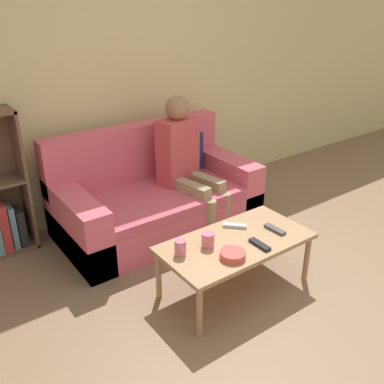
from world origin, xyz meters
name	(u,v)px	position (x,y,z in m)	size (l,w,h in m)	color
ground_plane	(316,330)	(0.00, 0.00, 0.00)	(22.00, 22.00, 0.00)	#84664C
wall_back	(128,71)	(0.00, 2.30, 1.30)	(12.00, 0.06, 2.60)	beige
couch	(155,197)	(-0.10, 1.75, 0.28)	(1.72, 0.91, 0.88)	#DB5B70
coffee_table	(236,245)	(-0.14, 0.63, 0.36)	(1.05, 0.55, 0.40)	#A87F56
person_adult	(184,156)	(0.15, 1.66, 0.65)	(0.43, 0.67, 1.16)	#9E8966
cup_near	(180,247)	(-0.54, 0.71, 0.45)	(0.08, 0.08, 0.11)	pink
cup_far	(208,240)	(-0.34, 0.68, 0.45)	(0.09, 0.09, 0.10)	pink
tv_remote_0	(260,245)	(-0.06, 0.48, 0.41)	(0.05, 0.17, 0.02)	black
tv_remote_1	(275,229)	(0.17, 0.57, 0.41)	(0.06, 0.17, 0.02)	#47474C
tv_remote_2	(235,226)	(-0.02, 0.77, 0.41)	(0.15, 0.16, 0.02)	#B7B7BC
snack_bowl	(233,255)	(-0.30, 0.48, 0.42)	(0.17, 0.17, 0.05)	#DB4C47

